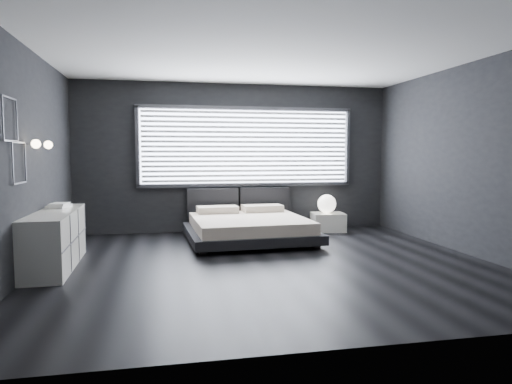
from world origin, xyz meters
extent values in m
plane|color=black|center=(0.00, 0.00, 0.00)|extent=(6.00, 6.00, 0.00)
plane|color=white|center=(0.00, 0.00, 2.80)|extent=(6.00, 6.00, 0.00)
cube|color=black|center=(0.00, 2.75, 1.40)|extent=(6.00, 0.04, 2.80)
cube|color=black|center=(0.00, -2.75, 1.40)|extent=(6.00, 0.04, 2.80)
cube|color=black|center=(-3.00, 0.00, 1.40)|extent=(0.04, 5.50, 2.80)
cube|color=black|center=(3.00, 0.00, 1.40)|extent=(0.04, 5.50, 2.80)
cube|color=white|center=(0.20, 2.73, 1.61)|extent=(4.00, 0.02, 1.38)
cube|color=#47474C|center=(-1.84, 2.70, 1.61)|extent=(0.06, 0.08, 1.48)
cube|color=#47474C|center=(2.24, 2.70, 1.61)|extent=(0.06, 0.08, 1.48)
cube|color=#47474C|center=(0.20, 2.70, 2.34)|extent=(4.14, 0.08, 0.06)
cube|color=#47474C|center=(0.20, 2.70, 0.88)|extent=(4.14, 0.08, 0.06)
cube|color=white|center=(0.20, 2.67, 1.61)|extent=(3.94, 0.03, 1.32)
cube|color=black|center=(-0.48, 2.64, 0.57)|extent=(0.96, 0.16, 0.52)
cube|color=black|center=(0.52, 2.64, 0.57)|extent=(0.96, 0.16, 0.52)
cylinder|color=silver|center=(-2.95, 0.05, 1.60)|extent=(0.10, 0.02, 0.02)
sphere|color=#FFE5B7|center=(-2.88, 0.05, 1.60)|extent=(0.11, 0.11, 0.11)
cylinder|color=silver|center=(-2.95, 0.65, 1.60)|extent=(0.10, 0.02, 0.02)
sphere|color=#FFE5B7|center=(-2.88, 0.65, 1.60)|extent=(0.11, 0.11, 0.11)
cube|color=#47474C|center=(-2.98, -0.55, 2.08)|extent=(0.01, 0.46, 0.02)
cube|color=#47474C|center=(-2.98, -0.55, 1.62)|extent=(0.01, 0.46, 0.02)
cube|color=#47474C|center=(-2.98, -0.32, 1.85)|extent=(0.01, 0.02, 0.46)
cube|color=#47474C|center=(-2.98, -0.78, 1.85)|extent=(0.01, 0.02, 0.46)
cube|color=#47474C|center=(-2.98, -0.30, 1.61)|extent=(0.01, 0.46, 0.02)
cube|color=#47474C|center=(-2.98, -0.30, 1.15)|extent=(0.01, 0.46, 0.02)
cube|color=#47474C|center=(-2.98, -0.07, 1.38)|extent=(0.01, 0.02, 0.46)
cube|color=#47474C|center=(-2.98, -0.53, 1.38)|extent=(0.01, 0.02, 0.46)
cube|color=black|center=(-0.82, 0.72, 0.04)|extent=(0.12, 0.12, 0.07)
cube|color=black|center=(0.95, 0.80, 0.04)|extent=(0.12, 0.12, 0.07)
cube|color=black|center=(-0.90, 2.30, 0.04)|extent=(0.12, 0.12, 0.07)
cube|color=black|center=(0.87, 2.38, 0.04)|extent=(0.12, 0.12, 0.07)
cube|color=black|center=(0.02, 1.55, 0.15)|extent=(2.14, 2.05, 0.15)
cube|color=beige|center=(0.02, 1.55, 0.32)|extent=(1.91, 1.91, 0.19)
cube|color=beige|center=(-0.43, 2.26, 0.47)|extent=(0.75, 0.43, 0.12)
cube|color=beige|center=(0.41, 2.30, 0.47)|extent=(0.75, 0.43, 0.12)
cube|color=white|center=(1.69, 2.28, 0.17)|extent=(0.64, 0.55, 0.35)
sphere|color=white|center=(1.67, 2.31, 0.52)|extent=(0.35, 0.35, 0.35)
cube|color=white|center=(-2.78, 0.36, 0.37)|extent=(0.55, 1.84, 0.73)
cube|color=#47474C|center=(-2.52, 0.37, 0.37)|extent=(0.04, 1.81, 0.71)
cube|color=white|center=(-2.81, 0.81, 0.75)|extent=(0.31, 0.37, 0.04)
cube|color=white|center=(-2.80, 0.79, 0.79)|extent=(0.24, 0.31, 0.03)
camera|label=1|loc=(-1.36, -5.91, 1.49)|focal=32.00mm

